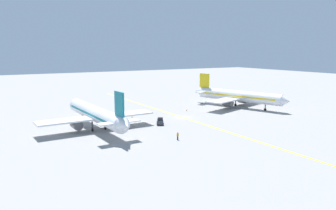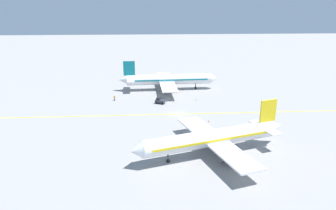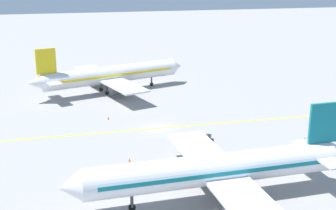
# 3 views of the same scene
# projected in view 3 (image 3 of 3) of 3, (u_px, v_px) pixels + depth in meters

# --- Properties ---
(ground_plane) EXTENTS (400.00, 400.00, 0.00)m
(ground_plane) POSITION_uv_depth(u_px,v_px,m) (159.00, 128.00, 78.10)
(ground_plane) COLOR gray
(apron_yellow_centreline) EXTENTS (1.98, 119.99, 0.01)m
(apron_yellow_centreline) POSITION_uv_depth(u_px,v_px,m) (159.00, 128.00, 78.10)
(apron_yellow_centreline) COLOR yellow
(apron_yellow_centreline) RESTS_ON ground
(airplane_at_gate) EXTENTS (28.23, 35.52, 10.60)m
(airplane_at_gate) POSITION_uv_depth(u_px,v_px,m) (217.00, 170.00, 53.53)
(airplane_at_gate) COLOR white
(airplane_at_gate) RESTS_ON ground
(airplane_adjacent_stand) EXTENTS (28.23, 34.65, 10.60)m
(airplane_adjacent_stand) POSITION_uv_depth(u_px,v_px,m) (110.00, 75.00, 99.31)
(airplane_adjacent_stand) COLOR white
(airplane_adjacent_stand) RESTS_ON ground
(baggage_tug_dark) EXTENTS (2.74, 3.35, 2.11)m
(baggage_tug_dark) POSITION_uv_depth(u_px,v_px,m) (204.00, 142.00, 69.71)
(baggage_tug_dark) COLOR #333842
(baggage_tug_dark) RESTS_ON ground
(ground_crew_worker) EXTENTS (0.28, 0.57, 1.68)m
(ground_crew_worker) POSITION_uv_depth(u_px,v_px,m) (305.00, 142.00, 69.41)
(ground_crew_worker) COLOR #23232D
(ground_crew_worker) RESTS_ON ground
(traffic_cone_near_nose) EXTENTS (0.32, 0.32, 0.55)m
(traffic_cone_near_nose) POSITION_uv_depth(u_px,v_px,m) (108.00, 118.00, 82.47)
(traffic_cone_near_nose) COLOR orange
(traffic_cone_near_nose) RESTS_ON ground
(traffic_cone_mid_apron) EXTENTS (0.32, 0.32, 0.55)m
(traffic_cone_mid_apron) POSITION_uv_depth(u_px,v_px,m) (129.00, 160.00, 64.85)
(traffic_cone_mid_apron) COLOR orange
(traffic_cone_mid_apron) RESTS_ON ground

